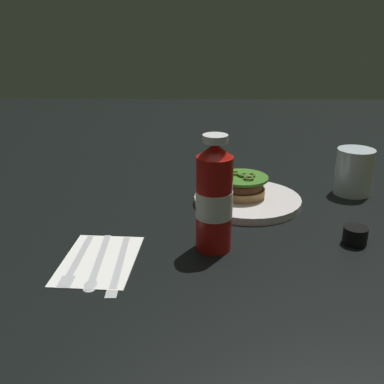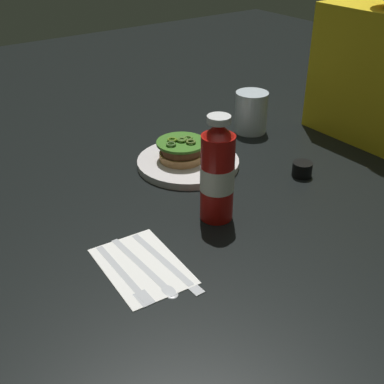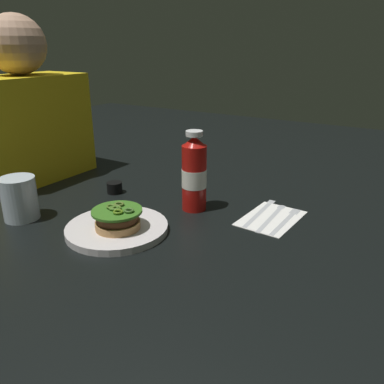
{
  "view_description": "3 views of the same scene",
  "coord_description": "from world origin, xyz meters",
  "px_view_note": "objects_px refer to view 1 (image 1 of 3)",
  "views": [
    {
      "loc": [
        0.87,
        -0.11,
        0.4
      ],
      "look_at": [
        0.03,
        -0.12,
        0.08
      ],
      "focal_mm": 42.97,
      "sensor_mm": 36.0,
      "label": 1
    },
    {
      "loc": [
        0.76,
        -0.61,
        0.54
      ],
      "look_at": [
        0.08,
        -0.11,
        0.05
      ],
      "focal_mm": 46.81,
      "sensor_mm": 36.0,
      "label": 2
    },
    {
      "loc": [
        -0.72,
        -0.58,
        0.42
      ],
      "look_at": [
        0.03,
        -0.12,
        0.08
      ],
      "focal_mm": 36.59,
      "sensor_mm": 36.0,
      "label": 3
    }
  ],
  "objects_px": {
    "dinner_plate": "(247,200)",
    "ketchup_bottle": "(214,198)",
    "burger_sandwich": "(242,186)",
    "napkin": "(99,260)",
    "fork_utensil": "(75,262)",
    "water_glass": "(354,172)",
    "butter_knife": "(118,266)",
    "condiment_cup": "(355,235)",
    "spoon_utensil": "(96,267)"
  },
  "relations": [
    {
      "from": "spoon_utensil",
      "to": "butter_knife",
      "type": "bearing_deg",
      "value": 92.04
    },
    {
      "from": "ketchup_bottle",
      "to": "burger_sandwich",
      "type": "bearing_deg",
      "value": 162.15
    },
    {
      "from": "ketchup_bottle",
      "to": "butter_knife",
      "type": "height_order",
      "value": "ketchup_bottle"
    },
    {
      "from": "condiment_cup",
      "to": "fork_utensil",
      "type": "relative_size",
      "value": 0.25
    },
    {
      "from": "napkin",
      "to": "fork_utensil",
      "type": "relative_size",
      "value": 1.01
    },
    {
      "from": "burger_sandwich",
      "to": "fork_utensil",
      "type": "relative_size",
      "value": 0.64
    },
    {
      "from": "burger_sandwich",
      "to": "spoon_utensil",
      "type": "height_order",
      "value": "burger_sandwich"
    },
    {
      "from": "spoon_utensil",
      "to": "condiment_cup",
      "type": "bearing_deg",
      "value": 102.0
    },
    {
      "from": "dinner_plate",
      "to": "water_glass",
      "type": "relative_size",
      "value": 2.2
    },
    {
      "from": "dinner_plate",
      "to": "fork_utensil",
      "type": "distance_m",
      "value": 0.43
    },
    {
      "from": "dinner_plate",
      "to": "condiment_cup",
      "type": "bearing_deg",
      "value": 43.25
    },
    {
      "from": "dinner_plate",
      "to": "spoon_utensil",
      "type": "height_order",
      "value": "dinner_plate"
    },
    {
      "from": "burger_sandwich",
      "to": "napkin",
      "type": "xyz_separation_m",
      "value": [
        0.27,
        -0.27,
        -0.04
      ]
    },
    {
      "from": "napkin",
      "to": "butter_knife",
      "type": "distance_m",
      "value": 0.05
    },
    {
      "from": "ketchup_bottle",
      "to": "condiment_cup",
      "type": "relative_size",
      "value": 4.7
    },
    {
      "from": "ketchup_bottle",
      "to": "dinner_plate",
      "type": "bearing_deg",
      "value": 158.46
    },
    {
      "from": "butter_knife",
      "to": "water_glass",
      "type": "bearing_deg",
      "value": 125.48
    },
    {
      "from": "fork_utensil",
      "to": "condiment_cup",
      "type": "bearing_deg",
      "value": 99.59
    },
    {
      "from": "butter_knife",
      "to": "spoon_utensil",
      "type": "bearing_deg",
      "value": -87.96
    },
    {
      "from": "burger_sandwich",
      "to": "spoon_utensil",
      "type": "xyz_separation_m",
      "value": [
        0.3,
        -0.27,
        -0.04
      ]
    },
    {
      "from": "spoon_utensil",
      "to": "water_glass",
      "type": "bearing_deg",
      "value": 123.68
    },
    {
      "from": "spoon_utensil",
      "to": "ketchup_bottle",
      "type": "bearing_deg",
      "value": 111.33
    },
    {
      "from": "dinner_plate",
      "to": "ketchup_bottle",
      "type": "bearing_deg",
      "value": -21.54
    },
    {
      "from": "water_glass",
      "to": "condiment_cup",
      "type": "xyz_separation_m",
      "value": [
        0.26,
        -0.08,
        -0.04
      ]
    },
    {
      "from": "ketchup_bottle",
      "to": "napkin",
      "type": "distance_m",
      "value": 0.23
    },
    {
      "from": "dinner_plate",
      "to": "ketchup_bottle",
      "type": "distance_m",
      "value": 0.25
    },
    {
      "from": "dinner_plate",
      "to": "ketchup_bottle",
      "type": "xyz_separation_m",
      "value": [
        0.21,
        -0.08,
        0.09
      ]
    },
    {
      "from": "condiment_cup",
      "to": "butter_knife",
      "type": "relative_size",
      "value": 0.22
    },
    {
      "from": "dinner_plate",
      "to": "butter_knife",
      "type": "distance_m",
      "value": 0.38
    },
    {
      "from": "ketchup_bottle",
      "to": "condiment_cup",
      "type": "distance_m",
      "value": 0.28
    },
    {
      "from": "condiment_cup",
      "to": "burger_sandwich",
      "type": "bearing_deg",
      "value": -136.22
    },
    {
      "from": "fork_utensil",
      "to": "spoon_utensil",
      "type": "distance_m",
      "value": 0.04
    },
    {
      "from": "butter_knife",
      "to": "fork_utensil",
      "type": "bearing_deg",
      "value": -99.35
    },
    {
      "from": "burger_sandwich",
      "to": "butter_knife",
      "type": "bearing_deg",
      "value": -38.06
    },
    {
      "from": "dinner_plate",
      "to": "ketchup_bottle",
      "type": "height_order",
      "value": "ketchup_bottle"
    },
    {
      "from": "burger_sandwich",
      "to": "spoon_utensil",
      "type": "distance_m",
      "value": 0.41
    },
    {
      "from": "dinner_plate",
      "to": "burger_sandwich",
      "type": "bearing_deg",
      "value": -127.18
    },
    {
      "from": "ketchup_bottle",
      "to": "water_glass",
      "type": "distance_m",
      "value": 0.45
    },
    {
      "from": "water_glass",
      "to": "condiment_cup",
      "type": "bearing_deg",
      "value": -16.24
    },
    {
      "from": "ketchup_bottle",
      "to": "spoon_utensil",
      "type": "distance_m",
      "value": 0.23
    },
    {
      "from": "dinner_plate",
      "to": "napkin",
      "type": "bearing_deg",
      "value": -47.43
    },
    {
      "from": "ketchup_bottle",
      "to": "condiment_cup",
      "type": "xyz_separation_m",
      "value": [
        -0.02,
        0.27,
        -0.08
      ]
    },
    {
      "from": "condiment_cup",
      "to": "napkin",
      "type": "bearing_deg",
      "value": -81.57
    },
    {
      "from": "ketchup_bottle",
      "to": "condiment_cup",
      "type": "bearing_deg",
      "value": 94.49
    },
    {
      "from": "fork_utensil",
      "to": "spoon_utensil",
      "type": "relative_size",
      "value": 0.93
    },
    {
      "from": "fork_utensil",
      "to": "spoon_utensil",
      "type": "bearing_deg",
      "value": 70.33
    },
    {
      "from": "water_glass",
      "to": "spoon_utensil",
      "type": "relative_size",
      "value": 0.56
    },
    {
      "from": "burger_sandwich",
      "to": "ketchup_bottle",
      "type": "height_order",
      "value": "ketchup_bottle"
    },
    {
      "from": "water_glass",
      "to": "napkin",
      "type": "distance_m",
      "value": 0.64
    },
    {
      "from": "ketchup_bottle",
      "to": "water_glass",
      "type": "height_order",
      "value": "ketchup_bottle"
    }
  ]
}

